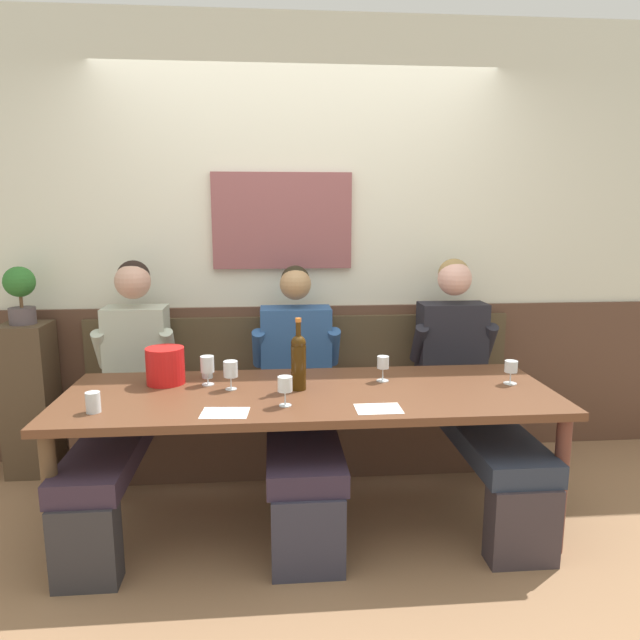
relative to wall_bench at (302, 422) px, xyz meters
The scene contains 21 objects.
ground_plane 0.88m from the wall_bench, 90.00° to the right, with size 6.80×6.80×0.02m, color #926B4A.
room_wall_back 1.15m from the wall_bench, 90.33° to the left, with size 6.80×0.12×2.80m.
wood_wainscot_panel 0.30m from the wall_bench, 90.00° to the left, with size 6.80×0.03×1.00m, color brown.
wall_bench is the anchor object (origin of this frame).
dining_table 0.82m from the wall_bench, 90.00° to the right, with size 2.45×0.85×0.72m.
person_center_right_seat 1.13m from the wall_bench, 160.35° to the right, with size 0.47×1.32×1.33m.
person_left_seat 0.51m from the wall_bench, 95.74° to the right, with size 0.54×1.32×1.29m.
person_right_seat 1.08m from the wall_bench, 21.66° to the right, with size 0.52×1.32×1.32m.
ice_bucket 1.06m from the wall_bench, 144.59° to the right, with size 0.20×0.20×0.19m, color red.
wine_bottle_amber_mid 0.92m from the wall_bench, 94.47° to the right, with size 0.08×0.08×0.37m.
wine_glass_center_front 1.37m from the wall_bench, 33.18° to the right, with size 0.07×0.07×0.12m.
wine_glass_left_end 0.89m from the wall_bench, 55.67° to the right, with size 0.06×0.06×0.14m.
wine_glass_by_bottle 0.95m from the wall_bench, 132.30° to the right, with size 0.07×0.07×0.15m.
wine_glass_mid_right 0.94m from the wall_bench, 120.84° to the right, with size 0.07×0.07×0.15m.
wine_glass_right_end 1.09m from the wall_bench, 97.83° to the right, with size 0.07×0.07×0.14m.
water_tumbler_left 0.85m from the wall_bench, 140.44° to the right, with size 0.06×0.06×0.10m, color silver.
water_tumbler_center 1.46m from the wall_bench, 136.06° to the right, with size 0.07×0.07×0.09m, color silver.
tasting_sheet_left_guest 1.15m from the wall_bench, 73.89° to the right, with size 0.21×0.15×0.00m, color white.
tasting_sheet_right_guest 1.18m from the wall_bench, 111.55° to the right, with size 0.21×0.15×0.00m, color white.
corner_pedestal 1.69m from the wall_bench, behind, with size 0.28×0.28×0.95m, color #4D3B28.
potted_plant 1.89m from the wall_bench, behind, with size 0.18×0.18×0.35m.
Camera 1 is at (-0.18, -2.67, 1.61)m, focal length 32.25 mm.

